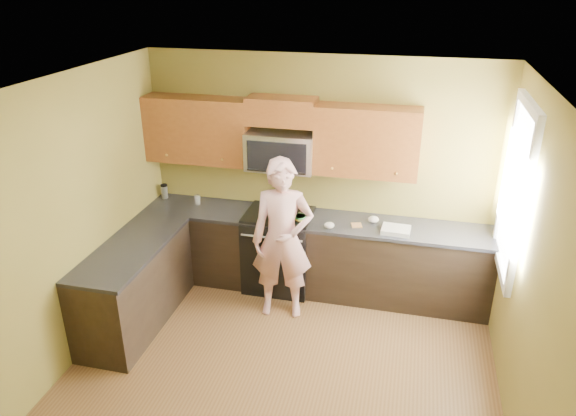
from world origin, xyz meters
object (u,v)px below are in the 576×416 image
(stove, at_px, (279,250))
(frying_pan, at_px, (285,218))
(microwave, at_px, (281,169))
(travel_mug, at_px, (165,198))
(woman, at_px, (282,240))
(butter_tub, at_px, (300,222))

(stove, distance_m, frying_pan, 0.50)
(microwave, relative_size, travel_mug, 4.31)
(woman, height_order, travel_mug, woman)
(woman, distance_m, travel_mug, 1.82)
(butter_tub, xyz_separation_m, travel_mug, (-1.78, 0.28, 0.00))
(stove, xyz_separation_m, butter_tub, (0.28, -0.10, 0.45))
(microwave, bearing_deg, butter_tub, -39.06)
(woman, bearing_deg, butter_tub, 67.09)
(woman, height_order, butter_tub, woman)
(microwave, height_order, butter_tub, microwave)
(woman, xyz_separation_m, butter_tub, (0.10, 0.43, 0.03))
(stove, relative_size, butter_tub, 7.44)
(frying_pan, height_order, butter_tub, frying_pan)
(travel_mug, bearing_deg, microwave, -2.08)
(stove, bearing_deg, butter_tub, -19.68)
(microwave, relative_size, woman, 0.43)
(microwave, distance_m, woman, 0.87)
(stove, bearing_deg, travel_mug, 173.18)
(stove, xyz_separation_m, microwave, (0.00, 0.12, 0.97))
(woman, bearing_deg, travel_mug, 147.44)
(butter_tub, bearing_deg, stove, 160.32)
(microwave, distance_m, butter_tub, 0.64)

